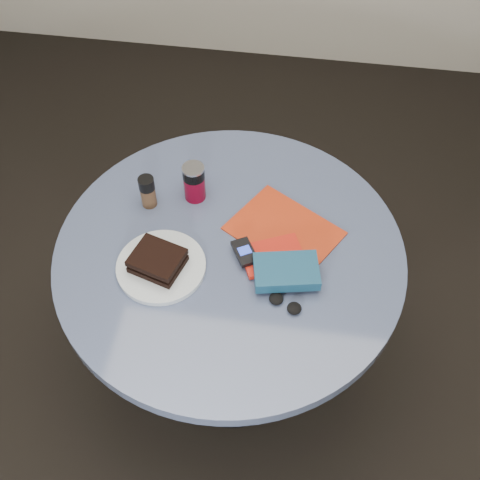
# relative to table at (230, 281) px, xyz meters

# --- Properties ---
(ground) EXTENTS (4.00, 4.00, 0.00)m
(ground) POSITION_rel_table_xyz_m (0.00, 0.00, -0.59)
(ground) COLOR black
(ground) RESTS_ON ground
(table) EXTENTS (1.00, 1.00, 0.75)m
(table) POSITION_rel_table_xyz_m (0.00, 0.00, 0.00)
(table) COLOR black
(table) RESTS_ON ground
(plate) EXTENTS (0.29, 0.29, 0.02)m
(plate) POSITION_rel_table_xyz_m (-0.18, -0.09, 0.17)
(plate) COLOR silver
(plate) RESTS_ON table
(sandwich) EXTENTS (0.16, 0.15, 0.05)m
(sandwich) POSITION_rel_table_xyz_m (-0.18, -0.09, 0.20)
(sandwich) COLOR black
(sandwich) RESTS_ON plate
(soda_can) EXTENTS (0.07, 0.07, 0.12)m
(soda_can) POSITION_rel_table_xyz_m (-0.13, 0.19, 0.23)
(soda_can) COLOR maroon
(soda_can) RESTS_ON table
(pepper_grinder) EXTENTS (0.06, 0.06, 0.11)m
(pepper_grinder) POSITION_rel_table_xyz_m (-0.27, 0.14, 0.22)
(pepper_grinder) COLOR #4C3420
(pepper_grinder) RESTS_ON table
(magazine) EXTENTS (0.37, 0.34, 0.01)m
(magazine) POSITION_rel_table_xyz_m (0.15, 0.09, 0.17)
(magazine) COLOR #9D280E
(magazine) RESTS_ON table
(red_book) EXTENTS (0.20, 0.17, 0.01)m
(red_book) POSITION_rel_table_xyz_m (0.12, -0.01, 0.18)
(red_book) COLOR #AF190D
(red_book) RESTS_ON magazine
(novel) EXTENTS (0.19, 0.15, 0.03)m
(novel) POSITION_rel_table_xyz_m (0.17, -0.08, 0.20)
(novel) COLOR navy
(novel) RESTS_ON red_book
(mp3_player) EXTENTS (0.09, 0.10, 0.02)m
(mp3_player) POSITION_rel_table_xyz_m (0.05, -0.02, 0.19)
(mp3_player) COLOR black
(mp3_player) RESTS_ON red_book
(headphones) EXTENTS (0.10, 0.07, 0.02)m
(headphones) POSITION_rel_table_xyz_m (0.17, -0.16, 0.17)
(headphones) COLOR black
(headphones) RESTS_ON table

